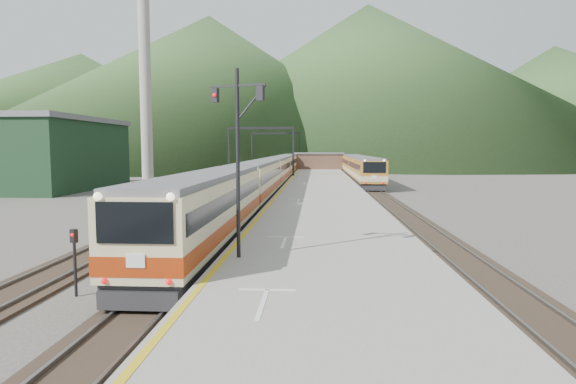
# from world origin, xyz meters

# --- Properties ---
(ground) EXTENTS (400.00, 400.00, 0.00)m
(ground) POSITION_xyz_m (0.00, 0.00, 0.00)
(ground) COLOR #47423D
(ground) RESTS_ON ground
(track_main) EXTENTS (2.60, 200.00, 0.23)m
(track_main) POSITION_xyz_m (0.00, 40.00, 0.07)
(track_main) COLOR black
(track_main) RESTS_ON ground
(track_far) EXTENTS (2.60, 200.00, 0.23)m
(track_far) POSITION_xyz_m (-5.00, 40.00, 0.07)
(track_far) COLOR black
(track_far) RESTS_ON ground
(track_second) EXTENTS (2.60, 200.00, 0.23)m
(track_second) POSITION_xyz_m (11.50, 40.00, 0.07)
(track_second) COLOR black
(track_second) RESTS_ON ground
(platform) EXTENTS (8.00, 100.00, 1.00)m
(platform) POSITION_xyz_m (5.60, 38.00, 0.50)
(platform) COLOR gray
(platform) RESTS_ON ground
(gantry_near) EXTENTS (9.55, 0.25, 8.00)m
(gantry_near) POSITION_xyz_m (-2.85, 55.00, 5.59)
(gantry_near) COLOR black
(gantry_near) RESTS_ON ground
(gantry_far) EXTENTS (9.55, 0.25, 8.00)m
(gantry_far) POSITION_xyz_m (-2.85, 80.00, 5.59)
(gantry_far) COLOR black
(gantry_far) RESTS_ON ground
(warehouse) EXTENTS (14.50, 20.50, 8.60)m
(warehouse) POSITION_xyz_m (-28.00, 42.00, 4.32)
(warehouse) COLOR black
(warehouse) RESTS_ON ground
(smokestack) EXTENTS (1.80, 1.80, 30.00)m
(smokestack) POSITION_xyz_m (-22.00, 62.00, 15.00)
(smokestack) COLOR #9E998E
(smokestack) RESTS_ON ground
(station_shed) EXTENTS (9.40, 4.40, 3.10)m
(station_shed) POSITION_xyz_m (5.60, 78.00, 2.57)
(station_shed) COLOR brown
(station_shed) RESTS_ON platform
(hill_a) EXTENTS (180.00, 180.00, 60.00)m
(hill_a) POSITION_xyz_m (-40.00, 190.00, 30.00)
(hill_a) COLOR #26451F
(hill_a) RESTS_ON ground
(hill_b) EXTENTS (220.00, 220.00, 75.00)m
(hill_b) POSITION_xyz_m (30.00, 230.00, 37.50)
(hill_b) COLOR #26451F
(hill_b) RESTS_ON ground
(hill_c) EXTENTS (160.00, 160.00, 50.00)m
(hill_c) POSITION_xyz_m (110.00, 210.00, 25.00)
(hill_c) COLOR #26451F
(hill_c) RESTS_ON ground
(hill_d) EXTENTS (200.00, 200.00, 55.00)m
(hill_d) POSITION_xyz_m (-120.00, 240.00, 27.50)
(hill_d) COLOR #26451F
(hill_d) RESTS_ON ground
(main_train) EXTENTS (2.73, 93.80, 3.33)m
(main_train) POSITION_xyz_m (0.00, 46.29, 1.90)
(main_train) COLOR #C8B987
(main_train) RESTS_ON track_main
(second_train) EXTENTS (3.01, 40.97, 3.67)m
(second_train) POSITION_xyz_m (11.50, 59.91, 2.07)
(second_train) COLOR #AB6E27
(second_train) RESTS_ON track_second
(signal_mast) EXTENTS (2.11, 0.83, 6.73)m
(signal_mast) POSITION_xyz_m (2.35, 3.15, 5.11)
(signal_mast) COLOR black
(signal_mast) RESTS_ON platform
(short_signal_a) EXTENTS (0.27, 0.24, 2.27)m
(short_signal_a) POSITION_xyz_m (-2.85, 1.39, 1.46)
(short_signal_a) COLOR black
(short_signal_a) RESTS_ON ground
(short_signal_b) EXTENTS (0.25, 0.21, 2.27)m
(short_signal_b) POSITION_xyz_m (-2.87, 31.16, 1.46)
(short_signal_b) COLOR black
(short_signal_b) RESTS_ON ground
(short_signal_c) EXTENTS (0.25, 0.20, 2.27)m
(short_signal_c) POSITION_xyz_m (-6.85, 23.40, 1.46)
(short_signal_c) COLOR black
(short_signal_c) RESTS_ON ground
(worker) EXTENTS (0.77, 0.75, 1.78)m
(worker) POSITION_xyz_m (-5.28, 9.18, 0.89)
(worker) COLOR #1D242E
(worker) RESTS_ON ground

